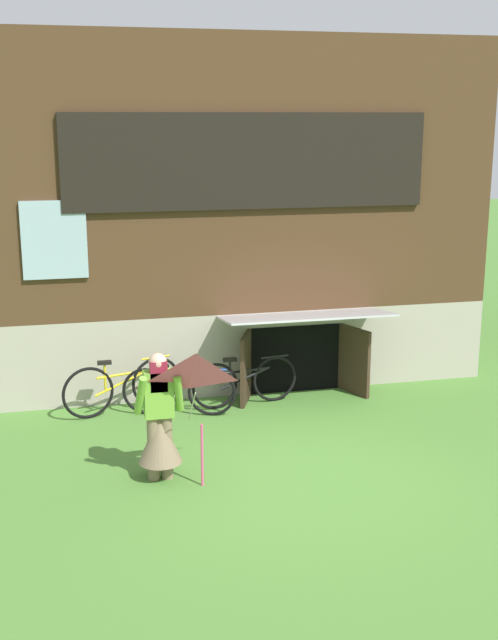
% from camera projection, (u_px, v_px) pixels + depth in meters
% --- Properties ---
extents(ground_plane, '(60.00, 60.00, 0.00)m').
position_uv_depth(ground_plane, '(304.00, 474.00, 9.86)').
color(ground_plane, '#4C7F33').
extents(log_house, '(7.80, 6.57, 5.36)m').
position_uv_depth(log_house, '(214.00, 203.00, 14.62)').
color(log_house, '#ADA393').
rests_on(log_house, ground_plane).
extents(person, '(0.61, 0.52, 1.55)m').
position_uv_depth(person, '(160.00, 427.00, 9.59)').
color(person, '#7F6B51').
rests_on(person, ground_plane).
extents(kite, '(0.89, 0.88, 1.58)m').
position_uv_depth(kite, '(196.00, 389.00, 9.02)').
color(kite, '#E54C7F').
rests_on(kite, ground_plane).
extents(bicycle_black, '(1.64, 0.28, 0.75)m').
position_uv_depth(bicycle_black, '(245.00, 381.00, 12.14)').
color(bicycle_black, black).
rests_on(bicycle_black, ground_plane).
extents(bicycle_blue, '(1.59, 0.50, 0.75)m').
position_uv_depth(bicycle_blue, '(179.00, 391.00, 11.73)').
color(bicycle_blue, black).
rests_on(bicycle_blue, ground_plane).
extents(bicycle_yellow, '(1.74, 0.52, 0.82)m').
position_uv_depth(bicycle_yellow, '(123.00, 386.00, 11.83)').
color(bicycle_yellow, black).
rests_on(bicycle_yellow, ground_plane).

